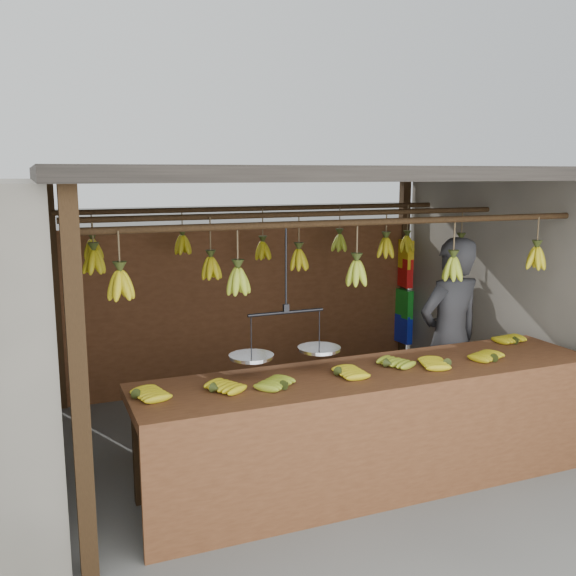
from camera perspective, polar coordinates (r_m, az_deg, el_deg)
name	(u,v)px	position (r m, az deg, el deg)	size (l,w,h in m)	color
ground	(300,432)	(6.06, 1.10, -12.67)	(80.00, 80.00, 0.00)	#5B5B57
stall	(287,215)	(5.89, -0.11, 6.48)	(4.30, 3.30, 2.40)	black
counter	(382,400)	(4.82, 8.34, -9.82)	(3.69, 0.82, 0.96)	#58311A
hanging_bananas	(302,257)	(5.63, 1.24, 2.78)	(3.62, 2.25, 0.39)	#B7A513
balance_scale	(286,347)	(4.61, -0.18, -5.27)	(0.83, 0.31, 0.93)	black
vendor	(450,339)	(5.88, 14.18, -4.40)	(0.66, 0.43, 1.81)	#262628
bag_bundles	(405,290)	(7.81, 10.32, -0.17)	(0.08, 0.26, 1.25)	yellow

